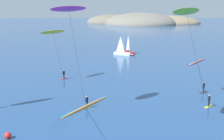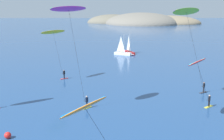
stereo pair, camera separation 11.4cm
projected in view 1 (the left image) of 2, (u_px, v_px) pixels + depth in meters
headland_island at (141, 24)px, 212.78m from camera, size 86.75×57.68×16.69m
sailboat_near at (123, 53)px, 77.40m from camera, size 5.73×3.52×5.70m
sailboat_far at (129, 52)px, 79.06m from camera, size 3.05×5.86×5.70m
kitesurfer_lime at (188, 18)px, 38.46m from camera, size 7.58×5.96×13.15m
kitesurfer_magenta at (70, 17)px, 33.27m from camera, size 4.79×4.42×13.38m
kitesurfer_orange at (90, 113)px, 19.38m from camera, size 4.60×6.61×7.12m
kitesurfer_red at (199, 67)px, 32.68m from camera, size 5.88×6.99×7.45m
kitesurfer_yellow at (54, 36)px, 49.14m from camera, size 4.25×4.50×9.27m
marker_buoy at (8, 135)px, 28.74m from camera, size 0.70×0.70×0.70m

